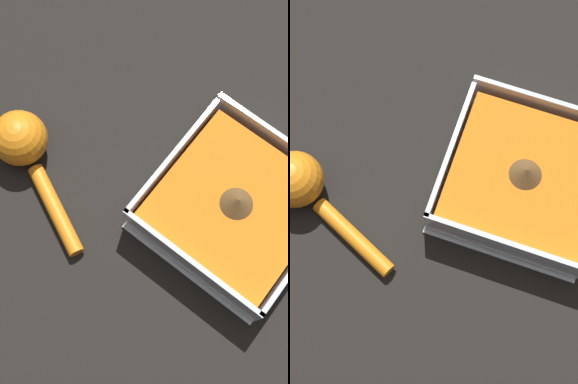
{
  "view_description": "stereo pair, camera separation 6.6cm",
  "coord_description": "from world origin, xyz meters",
  "views": [
    {
      "loc": [
        0.02,
        -0.21,
        0.66
      ],
      "look_at": [
        -0.1,
        -0.05,
        0.03
      ],
      "focal_mm": 50.0,
      "sensor_mm": 36.0,
      "label": 1
    },
    {
      "loc": [
        -0.04,
        -0.24,
        0.66
      ],
      "look_at": [
        -0.1,
        -0.05,
        0.03
      ],
      "focal_mm": 50.0,
      "sensor_mm": 36.0,
      "label": 2
    }
  ],
  "objects": [
    {
      "name": "ground_plane",
      "position": [
        0.0,
        0.0,
        0.0
      ],
      "size": [
        4.0,
        4.0,
        0.0
      ],
      "primitive_type": "plane",
      "color": "black"
    },
    {
      "name": "square_dish",
      "position": [
        -0.01,
        0.0,
        0.03
      ],
      "size": [
        0.2,
        0.2,
        0.07
      ],
      "color": "silver",
      "rests_on": "ground_plane"
    },
    {
      "name": "lemon_squeezer",
      "position": [
        -0.26,
        -0.1,
        0.03
      ],
      "size": [
        0.19,
        0.11,
        0.07
      ],
      "rotation": [
        0.0,
        0.0,
        2.72
      ],
      "color": "orange",
      "rests_on": "ground_plane"
    }
  ]
}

